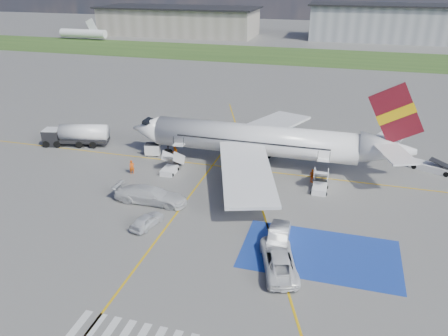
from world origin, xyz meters
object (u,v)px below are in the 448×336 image
(airliner, at_px, (266,141))
(car_silver_a, at_px, (147,220))
(belt_loader, at_px, (432,168))
(gpu_cart, at_px, (153,150))
(van_white_a, at_px, (279,256))
(fuel_tanker, at_px, (77,137))
(car_silver_b, at_px, (279,233))
(van_white_b, at_px, (150,193))

(airliner, height_order, car_silver_a, airliner)
(belt_loader, bearing_deg, gpu_cart, -149.56)
(airliner, distance_m, van_white_a, 21.60)
(fuel_tanker, xyz_separation_m, car_silver_b, (32.17, -16.64, -0.48))
(belt_loader, relative_size, van_white_a, 0.99)
(car_silver_b, height_order, van_white_a, van_white_a)
(car_silver_a, xyz_separation_m, car_silver_b, (13.00, 0.96, 0.16))
(gpu_cart, distance_m, belt_loader, 36.50)
(car_silver_a, bearing_deg, van_white_b, -55.90)
(belt_loader, bearing_deg, car_silver_b, -104.84)
(car_silver_a, xyz_separation_m, van_white_a, (13.55, -2.90, 0.39))
(airliner, xyz_separation_m, van_white_b, (-10.09, -13.30, -2.19))
(gpu_cart, distance_m, van_white_b, 13.51)
(airliner, bearing_deg, van_white_b, -127.19)
(airliner, relative_size, belt_loader, 6.51)
(airliner, xyz_separation_m, fuel_tanker, (-27.54, -0.34, -2.07))
(van_white_b, bearing_deg, fuel_tanker, 53.63)
(car_silver_b, bearing_deg, car_silver_a, 1.52)
(airliner, bearing_deg, gpu_cart, -176.70)
(fuel_tanker, bearing_deg, car_silver_a, -55.56)
(car_silver_a, bearing_deg, gpu_cart, -53.88)
(van_white_b, bearing_deg, van_white_a, -116.03)
(belt_loader, distance_m, car_silver_a, 36.48)
(fuel_tanker, xyz_separation_m, van_white_a, (32.71, -20.50, -0.25))
(belt_loader, xyz_separation_m, van_white_b, (-30.87, -17.29, 0.79))
(car_silver_a, relative_size, van_white_b, 0.65)
(airliner, bearing_deg, van_white_a, -76.06)
(fuel_tanker, distance_m, van_white_b, 21.74)
(fuel_tanker, bearing_deg, gpu_cart, -15.58)
(fuel_tanker, height_order, belt_loader, fuel_tanker)
(belt_loader, bearing_deg, van_white_a, -99.38)
(airliner, distance_m, gpu_cart, 15.64)
(belt_loader, bearing_deg, car_silver_a, -120.28)
(airliner, relative_size, car_silver_b, 7.21)
(fuel_tanker, xyz_separation_m, car_silver_a, (19.17, -17.60, -0.65))
(airliner, bearing_deg, belt_loader, 10.87)
(fuel_tanker, relative_size, van_white_a, 1.67)
(fuel_tanker, distance_m, car_silver_b, 36.22)
(fuel_tanker, bearing_deg, van_white_a, -45.08)
(van_white_a, bearing_deg, fuel_tanker, -48.87)
(van_white_a, bearing_deg, airliner, -92.86)
(belt_loader, height_order, car_silver_b, car_silver_b)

